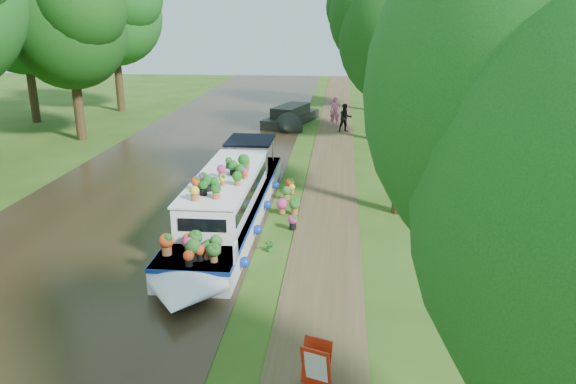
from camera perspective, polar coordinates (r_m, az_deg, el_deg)
The scene contains 15 objects.
ground at distance 18.41m, azimuth 0.15°, elevation -4.87°, with size 100.00×100.00×0.00m, color #294B12.
canal_water at distance 19.83m, azimuth -17.42°, elevation -3.98°, with size 10.00×100.00×0.02m, color black.
towpath at distance 18.34m, azimuth 3.90°, elevation -4.95°, with size 2.20×100.00×0.03m, color #483921.
plant_boat at distance 19.35m, azimuth -6.22°, elevation -1.13°, with size 2.29×13.52×2.24m.
tree_near_overhang at distance 20.11m, azimuth 12.27°, elevation 16.01°, with size 5.52×5.28×8.99m.
tree_near_mid at distance 32.14m, azimuth 11.11°, elevation 16.29°, with size 6.90×6.60×9.40m.
tree_near_far at distance 43.08m, azimuth 9.08°, elevation 17.49°, with size 7.59×7.26×10.30m.
tree_far_c at distance 34.48m, azimuth -21.32°, elevation 15.67°, with size 7.13×6.82×9.59m.
tree_far_d at distance 44.24m, azimuth -17.39°, elevation 17.39°, with size 8.05×7.70×10.85m.
tree_far_h at distance 41.48m, azimuth -25.38°, elevation 16.20°, with size 7.82×7.48×10.49m.
second_boat at distance 37.42m, azimuth 0.28°, elevation 7.64°, with size 3.53×6.92×1.26m.
sandwich_board at distance 11.51m, azimuth 2.88°, elevation -17.35°, with size 0.64×0.65×0.95m.
pedestrian_pink at distance 36.94m, azimuth 4.80°, elevation 8.16°, with size 0.68×0.45×1.87m, color #E55EAC.
pedestrian_dark at distance 35.04m, azimuth 5.83°, elevation 7.49°, with size 0.84×0.66×1.73m, color black.
verge_plant at distance 17.47m, azimuth -1.83°, elevation -5.47°, with size 0.35×0.30×0.39m, color #227225.
Camera 1 is at (1.56, -16.92, 7.07)m, focal length 35.00 mm.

